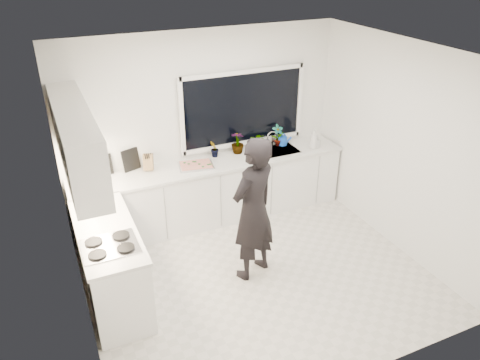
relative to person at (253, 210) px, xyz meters
name	(u,v)px	position (x,y,z in m)	size (l,w,h in m)	color
floor	(257,275)	(0.02, -0.08, -0.91)	(4.00, 3.50, 0.02)	beige
wall_back	(204,127)	(0.02, 1.68, 0.45)	(4.00, 0.02, 2.70)	white
wall_left	(70,218)	(-1.99, -0.08, 0.45)	(0.02, 3.50, 2.70)	white
wall_right	(401,149)	(2.03, -0.08, 0.45)	(0.02, 3.50, 2.70)	white
ceiling	(261,55)	(0.02, -0.08, 1.81)	(4.00, 3.50, 0.02)	white
window	(243,108)	(0.62, 1.65, 0.65)	(1.80, 0.02, 1.00)	black
base_cabinets_back	(213,192)	(0.02, 1.37, -0.46)	(3.92, 0.58, 0.88)	white
base_cabinets_left	(111,265)	(-1.65, 0.27, -0.46)	(0.58, 1.60, 0.88)	white
countertop_back	(213,164)	(0.02, 1.36, 0.00)	(3.94, 0.62, 0.04)	silver
countertop_left	(106,231)	(-1.65, 0.27, 0.00)	(0.62, 1.60, 0.04)	silver
upper_cabinets	(76,140)	(-1.77, 0.62, 0.95)	(0.34, 2.10, 0.70)	white
sink	(278,153)	(1.07, 1.37, -0.03)	(0.58, 0.42, 0.14)	silver
faucet	(272,139)	(1.07, 1.57, 0.13)	(0.03, 0.03, 0.22)	silver
stovetop	(110,246)	(-1.67, -0.08, 0.03)	(0.56, 0.48, 0.03)	black
person	(253,210)	(0.00, 0.00, 0.00)	(0.66, 0.43, 1.81)	black
pizza_tray	(196,166)	(-0.23, 1.34, 0.03)	(0.46, 0.34, 0.03)	silver
pizza	(196,165)	(-0.23, 1.34, 0.05)	(0.42, 0.30, 0.01)	red
watering_can	(282,141)	(1.23, 1.53, 0.08)	(0.14, 0.14, 0.13)	blue
paper_towel_roll	(87,173)	(-1.66, 1.47, 0.15)	(0.11, 0.11, 0.26)	white
knife_block	(148,163)	(-0.85, 1.51, 0.13)	(0.13, 0.10, 0.22)	brown
utensil_crock	(99,203)	(-1.63, 0.72, 0.10)	(0.13, 0.13, 0.16)	#BBBBC0
picture_frame_large	(104,165)	(-1.41, 1.61, 0.16)	(0.22, 0.02, 0.28)	black
picture_frame_small	(131,160)	(-1.06, 1.61, 0.17)	(0.25, 0.02, 0.30)	black
herb_plants	(251,141)	(0.70, 1.53, 0.16)	(1.19, 0.30, 0.33)	#26662D
soap_bottles	(314,139)	(1.60, 1.22, 0.16)	(0.17, 0.15, 0.32)	#D8BF66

